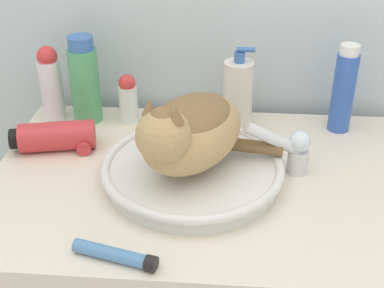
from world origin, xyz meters
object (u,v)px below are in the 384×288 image
shampoo_bottle_tall (344,90)px  cream_tube (116,255)px  faucet (292,148)px  lotion_bottle_white (51,84)px  cat (189,130)px  mouthwash_bottle (85,81)px  deodorant_stick (128,99)px  soap_pump_bottle (238,94)px  hair_dryer (58,137)px

shampoo_bottle_tall → cream_tube: (-0.44, -0.50, -0.09)m
faucet → lotion_bottle_white: bearing=-32.4°
lotion_bottle_white → cat: bearing=-35.9°
cat → shampoo_bottle_tall: size_ratio=1.49×
mouthwash_bottle → cream_tube: size_ratio=1.42×
lotion_bottle_white → cream_tube: lotion_bottle_white is taller
faucet → cream_tube: size_ratio=0.95×
shampoo_bottle_tall → deodorant_stick: shampoo_bottle_tall is taller
soap_pump_bottle → cream_tube: soap_pump_bottle is taller
lotion_bottle_white → hair_dryer: size_ratio=0.98×
faucet → hair_dryer: size_ratio=0.74×
cat → shampoo_bottle_tall: 0.43m
shampoo_bottle_tall → lotion_bottle_white: 0.70m
shampoo_bottle_tall → cream_tube: shampoo_bottle_tall is taller
faucet → mouthwash_bottle: bearing=-35.5°
hair_dryer → cat: bearing=147.3°
mouthwash_bottle → deodorant_stick: bearing=0.0°
soap_pump_bottle → mouthwash_bottle: bearing=180.0°
cream_tube → shampoo_bottle_tall: bearing=48.3°
mouthwash_bottle → deodorant_stick: (0.10, 0.00, -0.04)m
soap_pump_bottle → hair_dryer: (-0.40, -0.15, -0.05)m
soap_pump_bottle → deodorant_stick: size_ratio=1.63×
mouthwash_bottle → lotion_bottle_white: (-0.08, -0.00, -0.01)m
cream_tube → cat: bearing=66.3°
shampoo_bottle_tall → hair_dryer: (-0.65, -0.15, -0.07)m
hair_dryer → shampoo_bottle_tall: bearing=-179.5°
shampoo_bottle_tall → deodorant_stick: bearing=180.0°
cat → faucet: cat is taller
cat → deodorant_stick: size_ratio=2.56×
soap_pump_bottle → deodorant_stick: soap_pump_bottle is taller
soap_pump_bottle → hair_dryer: soap_pump_bottle is taller
faucet → shampoo_bottle_tall: 0.25m
mouthwash_bottle → soap_pump_bottle: mouthwash_bottle is taller
soap_pump_bottle → cream_tube: 0.54m
deodorant_stick → hair_dryer: bearing=-132.4°
cat → faucet: 0.22m
mouthwash_bottle → soap_pump_bottle: size_ratio=1.07×
lotion_bottle_white → hair_dryer: 0.17m
cat → mouthwash_bottle: cat is taller
soap_pump_bottle → lotion_bottle_white: 0.45m
shampoo_bottle_tall → cream_tube: 0.67m
faucet → lotion_bottle_white: (-0.57, 0.20, 0.04)m
shampoo_bottle_tall → hair_dryer: bearing=-167.2°
mouthwash_bottle → shampoo_bottle_tall: (0.61, 0.00, -0.00)m
shampoo_bottle_tall → cream_tube: bearing=-131.7°
cat → soap_pump_bottle: bearing=-173.9°
deodorant_stick → lotion_bottle_white: lotion_bottle_white is taller
faucet → mouthwash_bottle: (-0.48, 0.20, 0.04)m
cat → faucet: bearing=131.6°
hair_dryer → lotion_bottle_white: bearing=-82.1°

